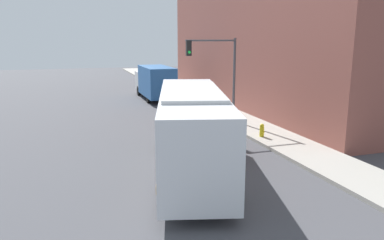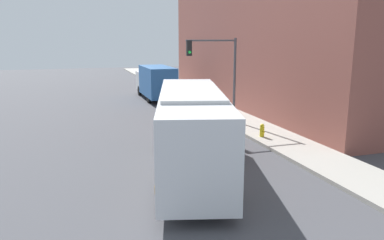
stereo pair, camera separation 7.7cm
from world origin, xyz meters
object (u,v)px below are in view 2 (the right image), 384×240
Objects in this scene: fire_hydrant at (262,130)px; traffic_light_pole at (218,65)px; delivery_truck at (155,81)px; city_bus at (191,125)px.

fire_hydrant is 0.14× the size of traffic_light_pole.
traffic_light_pole is (1.49, -11.37, 2.14)m from delivery_truck.
fire_hydrant is 5.30m from traffic_light_pole.
city_bus is 14.68× the size of fire_hydrant.
city_bus reaches higher than delivery_truck.
delivery_truck is 1.49× the size of traffic_light_pole.
traffic_light_pole is at bearing 103.51° from fire_hydrant.
city_bus is 19.13m from delivery_truck.
delivery_truck is at bearing 97.46° from traffic_light_pole.
fire_hydrant is at bearing -76.49° from traffic_light_pole.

